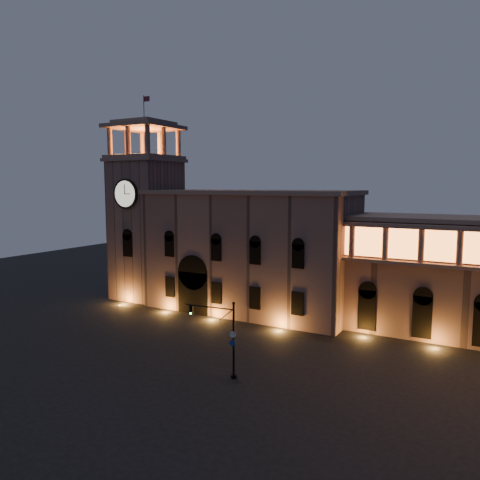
% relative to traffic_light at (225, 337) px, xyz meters
% --- Properties ---
extents(ground, '(160.00, 160.00, 0.00)m').
position_rel_traffic_light_xyz_m(ground, '(-7.42, 0.79, -3.91)').
color(ground, black).
rests_on(ground, ground).
extents(government_building, '(30.80, 12.80, 17.60)m').
position_rel_traffic_light_xyz_m(government_building, '(-9.50, 22.72, 4.86)').
color(government_building, '#7A594F').
rests_on(government_building, ground).
extents(clock_tower, '(9.80, 9.80, 32.40)m').
position_rel_traffic_light_xyz_m(clock_tower, '(-27.92, 21.77, 8.59)').
color(clock_tower, '#7A594F').
rests_on(clock_tower, ground).
extents(traffic_light, '(5.40, 0.96, 7.44)m').
position_rel_traffic_light_xyz_m(traffic_light, '(0.00, 0.00, 0.00)').
color(traffic_light, black).
rests_on(traffic_light, ground).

